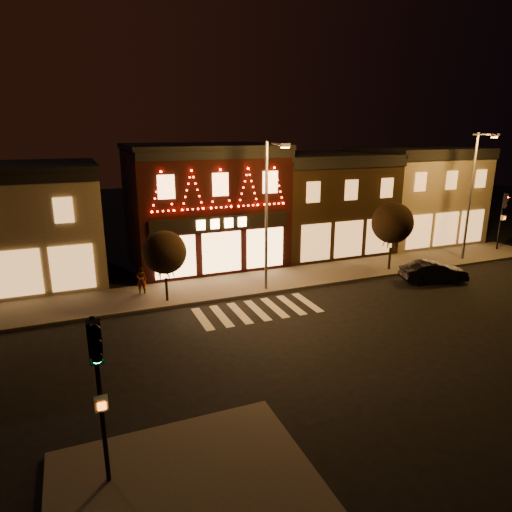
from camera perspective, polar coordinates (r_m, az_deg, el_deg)
ground at (r=20.91m, az=4.40°, el=-10.70°), size 120.00×120.00×0.00m
sidewalk_far at (r=28.38m, az=0.82°, el=-3.24°), size 44.00×4.00×0.15m
sidewalk_near at (r=13.16m, az=-8.02°, el=-28.84°), size 7.00×7.00×0.15m
building_pulp at (r=32.24m, az=-6.64°, el=6.45°), size 10.20×8.34×8.30m
building_right_a at (r=36.01m, az=8.18°, el=6.71°), size 9.20×8.28×7.50m
building_right_b at (r=41.24m, az=19.15°, el=7.34°), size 9.20×8.28×7.80m
traffic_signal_near at (r=12.20m, az=-19.24°, el=-13.54°), size 0.34×0.49×4.75m
traffic_signal_far at (r=39.78m, az=28.71°, el=5.14°), size 0.37×0.51×4.44m
streetlamp_mid at (r=25.54m, az=1.63°, el=6.32°), size 0.67×1.95×8.48m
streetlamp_right at (r=35.25m, az=25.67°, el=7.79°), size 0.84×2.03×8.89m
tree_left at (r=24.81m, az=-11.41°, el=0.45°), size 2.34×2.34×3.92m
tree_right at (r=31.19m, az=16.77°, el=4.00°), size 2.71×2.71×4.53m
dark_sedan at (r=30.45m, az=21.41°, el=-1.87°), size 4.26×2.46×1.33m
pedestrian at (r=26.71m, az=-14.21°, el=-3.01°), size 0.59×0.40×1.57m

